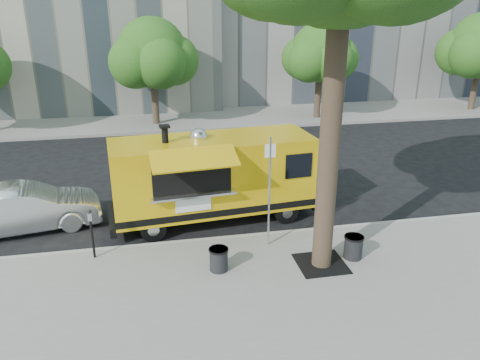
{
  "coord_description": "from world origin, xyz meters",
  "views": [
    {
      "loc": [
        -1.38,
        -12.4,
        6.3
      ],
      "look_at": [
        1.08,
        0.0,
        1.47
      ],
      "focal_mm": 35.0,
      "sensor_mm": 36.0,
      "label": 1
    }
  ],
  "objects_px": {
    "parking_meter": "(91,228)",
    "food_truck": "(212,176)",
    "sedan": "(26,208)",
    "trash_bin_left": "(353,246)",
    "far_tree_c": "(320,52)",
    "sign_post": "(269,186)",
    "far_tree_b": "(152,53)",
    "trash_bin_right": "(219,259)"
  },
  "relations": [
    {
      "from": "trash_bin_right",
      "to": "sign_post",
      "type": "bearing_deg",
      "value": 34.13
    },
    {
      "from": "far_tree_c",
      "to": "trash_bin_left",
      "type": "height_order",
      "value": "far_tree_c"
    },
    {
      "from": "far_tree_c",
      "to": "trash_bin_left",
      "type": "relative_size",
      "value": 8.58
    },
    {
      "from": "far_tree_c",
      "to": "sign_post",
      "type": "xyz_separation_m",
      "value": [
        -6.45,
        -13.95,
        -1.87
      ]
    },
    {
      "from": "sign_post",
      "to": "food_truck",
      "type": "relative_size",
      "value": 0.47
    },
    {
      "from": "sedan",
      "to": "trash_bin_right",
      "type": "bearing_deg",
      "value": -134.51
    },
    {
      "from": "food_truck",
      "to": "trash_bin_left",
      "type": "bearing_deg",
      "value": -50.88
    },
    {
      "from": "far_tree_b",
      "to": "far_tree_c",
      "type": "xyz_separation_m",
      "value": [
        9.0,
        -0.3,
        -0.12
      ]
    },
    {
      "from": "far_tree_b",
      "to": "trash_bin_right",
      "type": "relative_size",
      "value": 9.44
    },
    {
      "from": "sign_post",
      "to": "trash_bin_right",
      "type": "height_order",
      "value": "sign_post"
    },
    {
      "from": "parking_meter",
      "to": "far_tree_c",
      "type": "bearing_deg",
      "value": 51.34
    },
    {
      "from": "trash_bin_left",
      "to": "far_tree_c",
      "type": "bearing_deg",
      "value": 73.36
    },
    {
      "from": "far_tree_b",
      "to": "parking_meter",
      "type": "xyz_separation_m",
      "value": [
        -2.0,
        -14.05,
        -2.85
      ]
    },
    {
      "from": "sign_post",
      "to": "trash_bin_left",
      "type": "height_order",
      "value": "sign_post"
    },
    {
      "from": "sedan",
      "to": "trash_bin_left",
      "type": "bearing_deg",
      "value": -122.77
    },
    {
      "from": "sign_post",
      "to": "parking_meter",
      "type": "height_order",
      "value": "sign_post"
    },
    {
      "from": "sign_post",
      "to": "food_truck",
      "type": "bearing_deg",
      "value": 119.85
    },
    {
      "from": "far_tree_b",
      "to": "trash_bin_left",
      "type": "height_order",
      "value": "far_tree_b"
    },
    {
      "from": "parking_meter",
      "to": "sedan",
      "type": "distance_m",
      "value": 3.12
    },
    {
      "from": "trash_bin_left",
      "to": "trash_bin_right",
      "type": "xyz_separation_m",
      "value": [
        -3.46,
        0.09,
        -0.01
      ]
    },
    {
      "from": "far_tree_b",
      "to": "trash_bin_left",
      "type": "bearing_deg",
      "value": -73.67
    },
    {
      "from": "far_tree_b",
      "to": "sign_post",
      "type": "distance_m",
      "value": 14.61
    },
    {
      "from": "sign_post",
      "to": "trash_bin_right",
      "type": "xyz_separation_m",
      "value": [
        -1.51,
        -1.02,
        -1.39
      ]
    },
    {
      "from": "parking_meter",
      "to": "sedan",
      "type": "height_order",
      "value": "parking_meter"
    },
    {
      "from": "parking_meter",
      "to": "trash_bin_right",
      "type": "bearing_deg",
      "value": -21.88
    },
    {
      "from": "trash_bin_left",
      "to": "trash_bin_right",
      "type": "distance_m",
      "value": 3.46
    },
    {
      "from": "far_tree_b",
      "to": "sign_post",
      "type": "relative_size",
      "value": 1.83
    },
    {
      "from": "far_tree_b",
      "to": "food_truck",
      "type": "distance_m",
      "value": 12.46
    },
    {
      "from": "far_tree_b",
      "to": "trash_bin_right",
      "type": "height_order",
      "value": "far_tree_b"
    },
    {
      "from": "far_tree_c",
      "to": "sedan",
      "type": "relative_size",
      "value": 1.26
    },
    {
      "from": "trash_bin_left",
      "to": "trash_bin_right",
      "type": "relative_size",
      "value": 1.04
    },
    {
      "from": "food_truck",
      "to": "sedan",
      "type": "xyz_separation_m",
      "value": [
        -5.42,
        0.42,
        -0.76
      ]
    },
    {
      "from": "parking_meter",
      "to": "food_truck",
      "type": "xyz_separation_m",
      "value": [
        3.35,
        1.89,
        0.46
      ]
    },
    {
      "from": "far_tree_b",
      "to": "food_truck",
      "type": "height_order",
      "value": "far_tree_b"
    },
    {
      "from": "sign_post",
      "to": "food_truck",
      "type": "height_order",
      "value": "sign_post"
    },
    {
      "from": "sedan",
      "to": "trash_bin_left",
      "type": "xyz_separation_m",
      "value": [
        8.57,
        -3.62,
        -0.2
      ]
    },
    {
      "from": "far_tree_c",
      "to": "parking_meter",
      "type": "distance_m",
      "value": 17.82
    },
    {
      "from": "far_tree_b",
      "to": "parking_meter",
      "type": "relative_size",
      "value": 4.12
    },
    {
      "from": "parking_meter",
      "to": "food_truck",
      "type": "bearing_deg",
      "value": 29.46
    },
    {
      "from": "far_tree_b",
      "to": "far_tree_c",
      "type": "bearing_deg",
      "value": -1.91
    },
    {
      "from": "far_tree_c",
      "to": "trash_bin_right",
      "type": "relative_size",
      "value": 8.94
    },
    {
      "from": "sign_post",
      "to": "trash_bin_right",
      "type": "distance_m",
      "value": 2.29
    }
  ]
}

